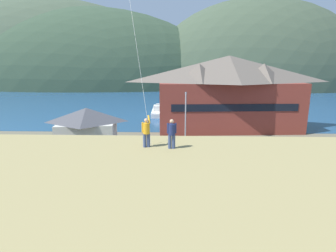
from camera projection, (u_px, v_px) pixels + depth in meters
name	position (u px, v px, depth m)	size (l,w,h in m)	color
ground_plane	(178.00, 181.00, 24.39)	(600.00, 600.00, 0.00)	#66604C
parking_lot_pad	(178.00, 161.00, 29.25)	(40.00, 20.00, 0.10)	gray
bay_water	(177.00, 99.00, 82.81)	(360.00, 84.00, 0.03)	navy
far_hill_west_ridge	(46.00, 86.00, 136.43)	(147.46, 60.14, 84.17)	#42513D
far_hill_east_peak	(87.00, 86.00, 131.41)	(136.82, 60.79, 73.78)	#334733
far_hill_center_saddle	(122.00, 85.00, 137.57)	(133.15, 57.25, 48.18)	#2D3D33
far_hill_far_shoulder	(254.00, 86.00, 132.02)	(108.50, 69.32, 81.87)	#3D4C38
harbor_lodge	(228.00, 91.00, 43.12)	(24.33, 11.69, 11.91)	brown
storage_shed_near_lot	(88.00, 131.00, 31.15)	(7.46, 6.03, 5.62)	beige
wharf_dock	(176.00, 112.00, 57.77)	(3.20, 15.35, 0.70)	#70604C
moored_boat_wharfside	(160.00, 110.00, 58.00)	(2.89, 7.04, 2.16)	#A8A399
moored_boat_outer_mooring	(192.00, 111.00, 56.67)	(2.70, 7.40, 2.16)	#23564C
moored_boat_inner_slip	(158.00, 112.00, 56.37)	(2.91, 8.38, 2.16)	silver
parked_car_mid_row_center	(245.00, 151.00, 29.64)	(4.32, 2.30, 1.82)	navy
parked_car_front_row_red	(95.00, 170.00, 24.12)	(4.23, 2.11, 1.82)	#236633
parked_car_back_row_left	(270.00, 171.00, 24.02)	(4.34, 2.34, 1.82)	black
parked_car_front_row_end	(216.00, 166.00, 25.31)	(4.22, 2.09, 1.82)	slate
parked_car_lone_by_shed	(193.00, 147.00, 30.84)	(4.26, 2.17, 1.82)	#236633
parked_car_back_row_right	(154.00, 147.00, 31.05)	(4.21, 2.08, 1.82)	slate
parked_car_corner_spot	(12.00, 168.00, 24.75)	(4.31, 2.28, 1.82)	slate
parked_car_mid_row_far	(324.00, 150.00, 30.02)	(4.23, 2.12, 1.82)	#9EA3A8
parked_car_front_row_silver	(166.00, 169.00, 24.42)	(4.26, 2.17, 1.82)	navy
parking_light_pole	(186.00, 116.00, 33.71)	(0.24, 0.78, 7.00)	#ADADB2
person_kite_flyer	(146.00, 131.00, 15.54)	(0.52, 0.70, 1.86)	#384770
person_companion	(172.00, 133.00, 15.27)	(0.55, 0.40, 1.74)	#384770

